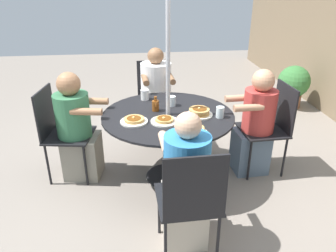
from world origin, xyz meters
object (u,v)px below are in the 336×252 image
at_px(diner_north, 157,100).
at_px(diner_south, 186,187).
at_px(patio_chair_east, 59,128).
at_px(pancake_plate_b, 193,131).
at_px(patio_table, 168,125).
at_px(coffee_cup, 145,95).
at_px(potted_shrub, 293,84).
at_px(drinking_glass_a, 172,101).
at_px(patio_chair_north, 155,94).
at_px(drinking_glass_b, 220,112).
at_px(syrup_bottle, 156,105).
at_px(pancake_plate_d, 199,112).
at_px(patio_chair_south, 191,199).
at_px(pancake_plate_a, 134,120).
at_px(diner_east, 77,131).
at_px(pancake_plate_c, 164,120).
at_px(patio_chair_west, 272,123).
at_px(diner_west, 255,126).

height_order(diner_north, diner_south, diner_north).
relative_size(patio_chair_east, diner_south, 0.84).
relative_size(diner_north, pancake_plate_b, 4.61).
bearing_deg(patio_table, coffee_cup, -154.96).
bearing_deg(potted_shrub, drinking_glass_a, -54.11).
distance_m(patio_chair_north, drinking_glass_b, 1.37).
bearing_deg(patio_chair_east, syrup_bottle, 94.95).
height_order(patio_chair_east, syrup_bottle, patio_chair_east).
distance_m(patio_chair_north, pancake_plate_b, 1.59).
height_order(diner_north, pancake_plate_d, diner_north).
bearing_deg(pancake_plate_b, patio_chair_north, -172.37).
distance_m(patio_chair_south, drinking_glass_b, 1.10).
bearing_deg(potted_shrub, pancake_plate_a, -52.91).
height_order(pancake_plate_a, coffee_cup, coffee_cup).
relative_size(pancake_plate_a, syrup_bottle, 1.71).
xyz_separation_m(patio_table, drinking_glass_a, (-0.22, 0.07, 0.17)).
relative_size(coffee_cup, drinking_glass_b, 1.06).
height_order(diner_east, syrup_bottle, diner_east).
bearing_deg(drinking_glass_b, patio_chair_south, -25.01).
height_order(pancake_plate_d, drinking_glass_b, drinking_glass_b).
bearing_deg(diner_north, pancake_plate_a, 72.22).
xyz_separation_m(pancake_plate_b, pancake_plate_c, (-0.27, -0.22, -0.01)).
xyz_separation_m(patio_table, patio_chair_north, (-1.11, -0.04, -0.06)).
bearing_deg(pancake_plate_d, patio_table, -102.49).
height_order(patio_chair_south, drinking_glass_a, patio_chair_south).
bearing_deg(diner_east, drinking_glass_a, 103.52).
relative_size(diner_east, pancake_plate_a, 4.44).
relative_size(pancake_plate_b, potted_shrub, 0.38).
height_order(pancake_plate_c, drinking_glass_b, drinking_glass_b).
relative_size(patio_chair_west, pancake_plate_c, 3.76).
height_order(patio_chair_east, diner_west, diner_west).
bearing_deg(pancake_plate_d, potted_shrub, 133.88).
distance_m(diner_east, pancake_plate_a, 0.69).
relative_size(patio_table, coffee_cup, 11.56).
bearing_deg(pancake_plate_d, pancake_plate_a, -82.36).
bearing_deg(coffee_cup, diner_west, 70.72).
distance_m(patio_chair_east, pancake_plate_c, 1.11).
relative_size(pancake_plate_c, drinking_glass_a, 2.48).
xyz_separation_m(patio_chair_south, potted_shrub, (-2.88, 2.18, -0.17)).
distance_m(coffee_cup, drinking_glass_b, 0.89).
relative_size(diner_east, pancake_plate_b, 4.44).
xyz_separation_m(patio_chair_north, pancake_plate_c, (1.29, -0.01, 0.19)).
bearing_deg(pancake_plate_d, patio_chair_west, 98.08).
relative_size(patio_chair_south, syrup_bottle, 6.42).
bearing_deg(pancake_plate_c, patio_chair_west, 101.22).
distance_m(patio_table, patio_chair_north, 1.11).
height_order(patio_table, patio_chair_north, patio_chair_north).
bearing_deg(patio_chair_west, patio_chair_north, 44.89).
distance_m(diner_north, potted_shrub, 2.41).
xyz_separation_m(patio_chair_west, coffee_cup, (-0.39, -1.31, 0.23)).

